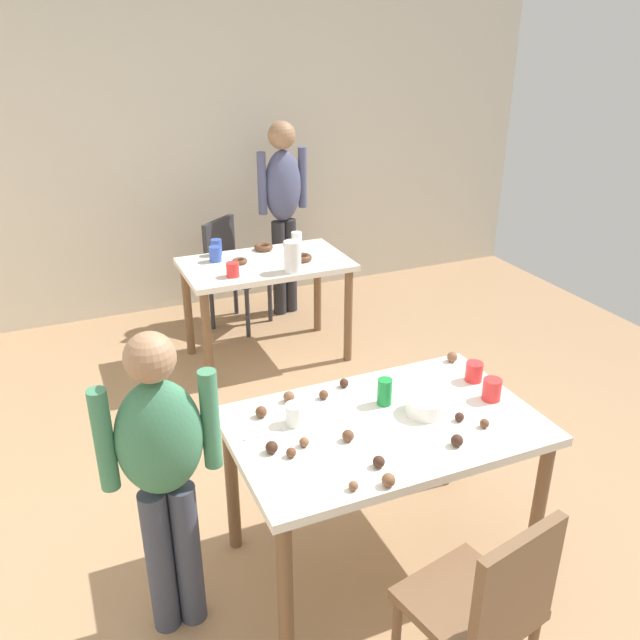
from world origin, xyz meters
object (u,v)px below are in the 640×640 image
at_px(pitcher_far, 292,257).
at_px(mixing_bowl, 426,406).
at_px(chair_near_table, 486,604).
at_px(person_adult_far, 283,202).
at_px(soda_can, 385,392).
at_px(dining_table_far, 266,276).
at_px(chair_far_table, 231,267).
at_px(person_girl_near, 163,466).
at_px(dining_table_near, 384,440).

bearing_deg(pitcher_far, mixing_bowl, -93.47).
distance_m(chair_near_table, person_adult_far, 3.73).
relative_size(chair_near_table, soda_can, 7.13).
bearing_deg(person_adult_far, pitcher_far, -107.21).
bearing_deg(mixing_bowl, dining_table_far, 89.77).
bearing_deg(chair_far_table, pitcher_far, -79.98).
distance_m(person_adult_far, soda_can, 2.79).
bearing_deg(chair_near_table, soda_can, 84.29).
relative_size(chair_far_table, pitcher_far, 4.10).
relative_size(person_adult_far, mixing_bowl, 9.12).
bearing_deg(person_adult_far, person_girl_near, -118.51).
bearing_deg(person_girl_near, dining_table_far, 61.79).
relative_size(chair_near_table, pitcher_far, 4.10).
bearing_deg(soda_can, mixing_bowl, -46.88).
height_order(person_adult_far, soda_can, person_adult_far).
bearing_deg(dining_table_far, dining_table_near, -95.47).
xyz_separation_m(person_girl_near, person_adult_far, (1.55, 2.85, 0.18)).
height_order(dining_table_near, soda_can, soda_can).
height_order(chair_near_table, person_adult_far, person_adult_far).
bearing_deg(person_girl_near, mixing_bowl, -0.99).
bearing_deg(chair_near_table, pitcher_far, 82.85).
bearing_deg(dining_table_near, person_adult_far, 77.84).
bearing_deg(mixing_bowl, person_girl_near, 179.01).
relative_size(person_adult_far, soda_can, 13.09).
relative_size(chair_near_table, mixing_bowl, 4.97).
bearing_deg(chair_far_table, person_adult_far, 6.70).
bearing_deg(soda_can, person_girl_near, -173.32).
relative_size(dining_table_near, pitcher_far, 6.13).
height_order(person_girl_near, person_adult_far, person_adult_far).
bearing_deg(pitcher_far, person_adult_far, 72.79).
distance_m(dining_table_far, person_adult_far, 0.91).
bearing_deg(dining_table_far, chair_near_table, -94.47).
bearing_deg(soda_can, dining_table_far, 86.09).
distance_m(chair_far_table, soda_can, 2.70).
distance_m(dining_table_far, soda_can, 2.01).
distance_m(person_adult_far, pitcher_far, 1.05).
xyz_separation_m(chair_near_table, soda_can, (0.09, 0.91, 0.31)).
xyz_separation_m(person_adult_far, soda_can, (-0.55, -2.73, -0.15)).
distance_m(dining_table_near, soda_can, 0.21).
bearing_deg(chair_near_table, dining_table_far, 85.53).
bearing_deg(mixing_bowl, chair_near_table, -105.73).
relative_size(person_girl_near, pitcher_far, 6.31).
height_order(chair_near_table, soda_can, soda_can).
relative_size(chair_near_table, chair_far_table, 1.00).
height_order(chair_far_table, soda_can, soda_can).
relative_size(dining_table_far, mixing_bowl, 6.62).
relative_size(dining_table_far, person_adult_far, 0.73).
bearing_deg(soda_can, chair_far_table, 88.40).
xyz_separation_m(dining_table_near, mixing_bowl, (0.20, -0.00, 0.13)).
xyz_separation_m(dining_table_far, soda_can, (-0.14, -2.00, 0.17)).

